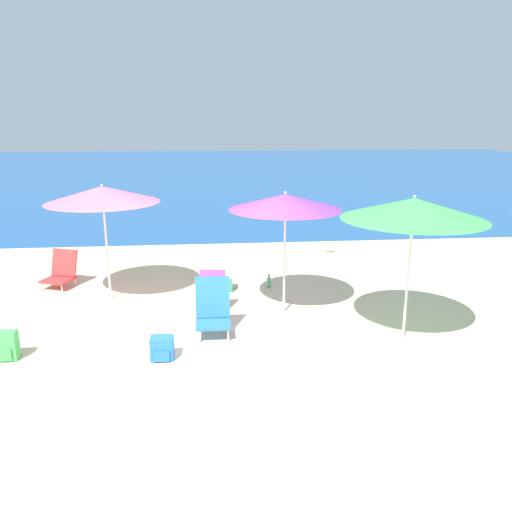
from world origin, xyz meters
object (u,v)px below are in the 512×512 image
object	(u,v)px
backpack_green	(4,346)
water_bottle	(269,282)
beach_chair_purple	(212,295)
beach_chair_blue	(213,309)
beach_chair_red	(61,271)
beach_umbrella_pink	(102,195)
backpack_blue	(162,348)
beach_umbrella_green	(414,209)
beach_umbrella_purple	(285,202)
seagull	(329,247)
cooler_box	(219,282)

from	to	relation	value
backpack_green	water_bottle	size ratio (longest dim) A/B	1.52
beach_chair_purple	beach_chair_blue	world-z (taller)	beach_chair_blue
beach_chair_red	backpack_green	xyz separation A→B (m)	(0.09, -3.06, -0.11)
beach_umbrella_pink	backpack_blue	xyz separation A→B (m)	(1.12, -2.43, -1.71)
beach_umbrella_green	beach_umbrella_pink	xyz separation A→B (m)	(-4.53, 2.16, -0.06)
beach_umbrella_purple	backpack_green	bearing A→B (deg)	-161.06
beach_chair_red	water_bottle	distance (m)	3.96
beach_umbrella_green	seagull	xyz separation A→B (m)	(0.09, 4.93, -1.78)
seagull	beach_chair_blue	bearing A→B (deg)	-122.37
backpack_blue	water_bottle	bearing A→B (deg)	57.55
cooler_box	beach_chair_blue	bearing A→B (deg)	-94.01
beach_umbrella_green	beach_chair_red	distance (m)	6.52
backpack_green	water_bottle	distance (m)	4.64
beach_chair_red	backpack_blue	world-z (taller)	beach_chair_red
beach_umbrella_purple	beach_umbrella_pink	xyz separation A→B (m)	(-2.98, 0.91, 0.03)
beach_chair_blue	water_bottle	bearing A→B (deg)	62.61
beach_umbrella_purple	beach_umbrella_pink	bearing A→B (deg)	163.00
backpack_blue	seagull	distance (m)	6.28
beach_umbrella_purple	seagull	bearing A→B (deg)	65.84
cooler_box	backpack_blue	bearing A→B (deg)	-107.04
beach_umbrella_purple	beach_chair_red	world-z (taller)	beach_umbrella_purple
beach_chair_red	backpack_green	size ratio (longest dim) A/B	1.79
water_bottle	beach_chair_blue	bearing A→B (deg)	-118.00
beach_chair_blue	water_bottle	world-z (taller)	beach_chair_blue
beach_chair_purple	beach_chair_blue	xyz separation A→B (m)	(0.00, -0.82, 0.08)
beach_chair_blue	cooler_box	world-z (taller)	beach_chair_blue
backpack_green	water_bottle	world-z (taller)	backpack_green
water_bottle	seagull	size ratio (longest dim) A/B	0.97
backpack_green	beach_umbrella_purple	bearing A→B (deg)	18.94
beach_umbrella_green	beach_chair_blue	distance (m)	3.16
beach_chair_purple	beach_umbrella_green	bearing A→B (deg)	-19.06
beach_umbrella_pink	beach_chair_purple	distance (m)	2.52
beach_chair_red	beach_umbrella_purple	bearing A→B (deg)	-2.43
beach_chair_red	backpack_blue	size ratio (longest dim) A/B	2.31
beach_chair_purple	beach_chair_blue	size ratio (longest dim) A/B	0.83
beach_umbrella_purple	beach_umbrella_green	size ratio (longest dim) A/B	0.95
seagull	beach_chair_red	bearing A→B (deg)	-160.81
beach_umbrella_green	seagull	world-z (taller)	beach_umbrella_green
backpack_green	seagull	size ratio (longest dim) A/B	1.47
beach_umbrella_pink	backpack_green	bearing A→B (deg)	-112.96
beach_umbrella_purple	beach_chair_purple	world-z (taller)	beach_umbrella_purple
backpack_green	beach_chair_red	bearing A→B (deg)	91.64
water_bottle	cooler_box	world-z (taller)	cooler_box
beach_chair_blue	beach_chair_red	xyz separation A→B (m)	(-2.85, 2.48, -0.09)
beach_umbrella_purple	beach_umbrella_green	bearing A→B (deg)	-38.67
water_bottle	seagull	world-z (taller)	water_bottle
beach_chair_red	cooler_box	bearing A→B (deg)	10.12
beach_chair_purple	backpack_green	distance (m)	3.09
beach_umbrella_green	beach_umbrella_pink	size ratio (longest dim) A/B	1.03
water_bottle	beach_chair_red	bearing A→B (deg)	173.35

